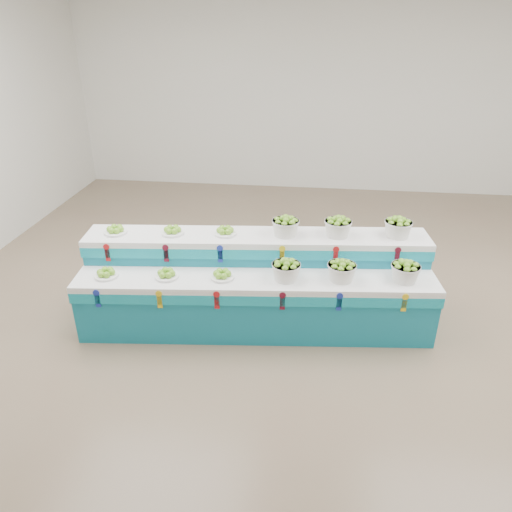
# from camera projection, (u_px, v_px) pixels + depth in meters

# --- Properties ---
(ground) EXTENTS (10.00, 10.00, 0.00)m
(ground) POSITION_uv_depth(u_px,v_px,m) (322.00, 323.00, 5.73)
(ground) COLOR #77604C
(ground) RESTS_ON ground
(back_wall) EXTENTS (10.00, 0.00, 10.00)m
(back_wall) POSITION_uv_depth(u_px,v_px,m) (328.00, 89.00, 9.25)
(back_wall) COLOR silver
(back_wall) RESTS_ON ground
(display_stand) EXTENTS (4.07, 1.41, 1.02)m
(display_stand) POSITION_uv_depth(u_px,v_px,m) (256.00, 284.00, 5.55)
(display_stand) COLOR teal
(display_stand) RESTS_ON ground
(plate_lower_left) EXTENTS (0.29, 0.29, 0.10)m
(plate_lower_left) POSITION_uv_depth(u_px,v_px,m) (106.00, 273.00, 5.25)
(plate_lower_left) COLOR white
(plate_lower_left) RESTS_ON display_stand
(plate_lower_mid) EXTENTS (0.29, 0.29, 0.10)m
(plate_lower_mid) POSITION_uv_depth(u_px,v_px,m) (166.00, 273.00, 5.23)
(plate_lower_mid) COLOR white
(plate_lower_mid) RESTS_ON display_stand
(plate_lower_right) EXTENTS (0.29, 0.29, 0.10)m
(plate_lower_right) POSITION_uv_depth(u_px,v_px,m) (222.00, 274.00, 5.22)
(plate_lower_right) COLOR white
(plate_lower_right) RESTS_ON display_stand
(basket_lower_left) EXTENTS (0.34, 0.34, 0.23)m
(basket_lower_left) POSITION_uv_depth(u_px,v_px,m) (286.00, 270.00, 5.18)
(basket_lower_left) COLOR silver
(basket_lower_left) RESTS_ON display_stand
(basket_lower_mid) EXTENTS (0.34, 0.34, 0.23)m
(basket_lower_mid) POSITION_uv_depth(u_px,v_px,m) (342.00, 270.00, 5.16)
(basket_lower_mid) COLOR silver
(basket_lower_mid) RESTS_ON display_stand
(basket_lower_right) EXTENTS (0.34, 0.34, 0.23)m
(basket_lower_right) POSITION_uv_depth(u_px,v_px,m) (405.00, 271.00, 5.15)
(basket_lower_right) COLOR silver
(basket_lower_right) RESTS_ON display_stand
(plate_upper_left) EXTENTS (0.29, 0.29, 0.10)m
(plate_upper_left) POSITION_uv_depth(u_px,v_px,m) (115.00, 229.00, 5.55)
(plate_upper_left) COLOR white
(plate_upper_left) RESTS_ON display_stand
(plate_upper_mid) EXTENTS (0.29, 0.29, 0.10)m
(plate_upper_mid) POSITION_uv_depth(u_px,v_px,m) (172.00, 230.00, 5.54)
(plate_upper_mid) COLOR white
(plate_upper_mid) RESTS_ON display_stand
(plate_upper_right) EXTENTS (0.29, 0.29, 0.10)m
(plate_upper_right) POSITION_uv_depth(u_px,v_px,m) (225.00, 231.00, 5.53)
(plate_upper_right) COLOR white
(plate_upper_right) RESTS_ON display_stand
(basket_upper_left) EXTENTS (0.34, 0.34, 0.23)m
(basket_upper_left) POSITION_uv_depth(u_px,v_px,m) (286.00, 226.00, 5.48)
(basket_upper_left) COLOR silver
(basket_upper_left) RESTS_ON display_stand
(basket_upper_mid) EXTENTS (0.34, 0.34, 0.23)m
(basket_upper_mid) POSITION_uv_depth(u_px,v_px,m) (338.00, 226.00, 5.47)
(basket_upper_mid) COLOR silver
(basket_upper_mid) RESTS_ON display_stand
(basket_upper_right) EXTENTS (0.34, 0.34, 0.23)m
(basket_upper_right) POSITION_uv_depth(u_px,v_px,m) (398.00, 227.00, 5.45)
(basket_upper_right) COLOR silver
(basket_upper_right) RESTS_ON display_stand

